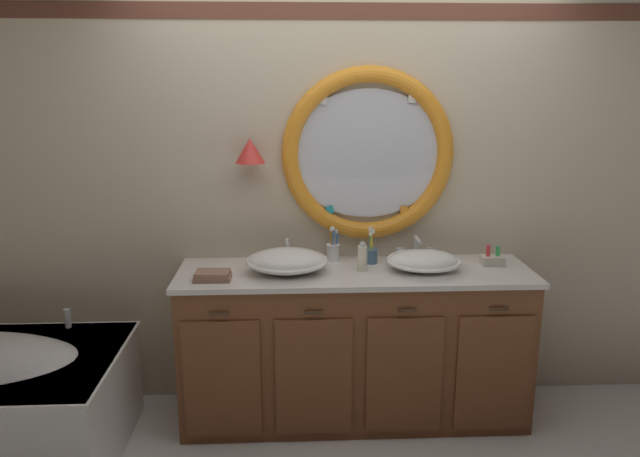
# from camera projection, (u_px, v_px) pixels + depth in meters

# --- Properties ---
(ground_plane) EXTENTS (14.00, 14.00, 0.00)m
(ground_plane) POSITION_uv_depth(u_px,v_px,m) (351.00, 440.00, 3.38)
(ground_plane) COLOR silver
(back_wall_assembly) EXTENTS (6.40, 0.26, 2.60)m
(back_wall_assembly) POSITION_uv_depth(u_px,v_px,m) (346.00, 188.00, 3.63)
(back_wall_assembly) COLOR beige
(back_wall_assembly) RESTS_ON ground_plane
(vanity_counter) EXTENTS (2.00, 0.60, 0.91)m
(vanity_counter) POSITION_uv_depth(u_px,v_px,m) (354.00, 344.00, 3.53)
(vanity_counter) COLOR brown
(vanity_counter) RESTS_ON ground_plane
(sink_basin_left) EXTENTS (0.46, 0.46, 0.13)m
(sink_basin_left) POSITION_uv_depth(u_px,v_px,m) (287.00, 261.00, 3.37)
(sink_basin_left) COLOR white
(sink_basin_left) RESTS_ON vanity_counter
(sink_basin_right) EXTENTS (0.42, 0.42, 0.11)m
(sink_basin_right) POSITION_uv_depth(u_px,v_px,m) (424.00, 261.00, 3.40)
(sink_basin_right) COLOR white
(sink_basin_right) RESTS_ON vanity_counter
(faucet_set_left) EXTENTS (0.22, 0.11, 0.14)m
(faucet_set_left) POSITION_uv_depth(u_px,v_px,m) (287.00, 252.00, 3.59)
(faucet_set_left) COLOR silver
(faucet_set_left) RESTS_ON vanity_counter
(faucet_set_right) EXTENTS (0.24, 0.15, 0.15)m
(faucet_set_right) POSITION_uv_depth(u_px,v_px,m) (416.00, 250.00, 3.62)
(faucet_set_right) COLOR silver
(faucet_set_right) RESTS_ON vanity_counter
(toothbrush_holder_left) EXTENTS (0.08, 0.08, 0.21)m
(toothbrush_holder_left) POSITION_uv_depth(u_px,v_px,m) (333.00, 251.00, 3.59)
(toothbrush_holder_left) COLOR white
(toothbrush_holder_left) RESTS_ON vanity_counter
(toothbrush_holder_right) EXTENTS (0.09, 0.09, 0.21)m
(toothbrush_holder_right) POSITION_uv_depth(u_px,v_px,m) (371.00, 254.00, 3.55)
(toothbrush_holder_right) COLOR slate
(toothbrush_holder_right) RESTS_ON vanity_counter
(soap_dispenser) EXTENTS (0.05, 0.06, 0.17)m
(soap_dispenser) POSITION_uv_depth(u_px,v_px,m) (362.00, 258.00, 3.39)
(soap_dispenser) COLOR #EFE5C6
(soap_dispenser) RESTS_ON vanity_counter
(folded_hand_towel) EXTENTS (0.20, 0.14, 0.05)m
(folded_hand_towel) POSITION_uv_depth(u_px,v_px,m) (213.00, 276.00, 3.26)
(folded_hand_towel) COLOR #936B56
(folded_hand_towel) RESTS_ON vanity_counter
(toiletry_basket) EXTENTS (0.13, 0.09, 0.12)m
(toiletry_basket) POSITION_uv_depth(u_px,v_px,m) (492.00, 260.00, 3.51)
(toiletry_basket) COLOR beige
(toiletry_basket) RESTS_ON vanity_counter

